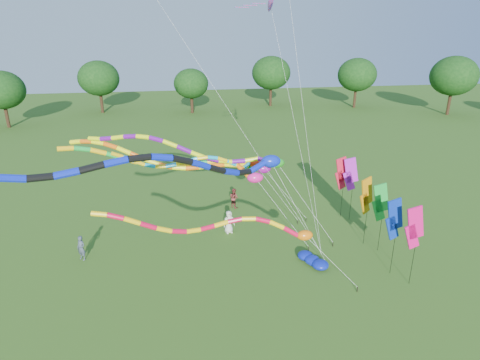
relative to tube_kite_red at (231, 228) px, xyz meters
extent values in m
plane|color=#295416|center=(3.52, -0.83, -4.14)|extent=(160.00, 160.00, 0.00)
cylinder|color=#382314|center=(41.52, 41.17, -2.57)|extent=(0.50, 0.50, 3.15)
ellipsoid|color=#0E330E|center=(41.52, 41.17, 1.54)|extent=(6.64, 6.64, 5.65)
cylinder|color=#382314|center=(29.13, 49.14, -2.41)|extent=(0.50, 0.50, 3.45)
ellipsoid|color=#0E330E|center=(29.13, 49.14, 2.10)|extent=(7.29, 7.29, 6.20)
cylinder|color=#382314|center=(14.75, 51.41, -2.61)|extent=(0.50, 0.50, 3.06)
ellipsoid|color=#0E330E|center=(14.75, 51.41, 1.38)|extent=(6.45, 6.45, 5.48)
cylinder|color=#382314|center=(0.78, 53.86, -2.88)|extent=(0.50, 0.50, 2.51)
ellipsoid|color=#0E330E|center=(0.78, 53.86, 0.39)|extent=(5.30, 5.30, 4.51)
cylinder|color=#382314|center=(-14.08, 53.77, -2.43)|extent=(0.50, 0.50, 3.43)
ellipsoid|color=#0E330E|center=(-14.08, 53.77, 2.05)|extent=(7.23, 7.23, 6.15)
cylinder|color=#382314|center=(-25.36, 43.86, -2.35)|extent=(0.50, 0.50, 3.58)
ellipsoid|color=#0E330E|center=(-25.36, 43.86, 2.32)|extent=(7.55, 7.55, 6.42)
cylinder|color=black|center=(6.68, -0.48, -3.99)|extent=(0.05, 0.05, 0.30)
cylinder|color=silver|center=(5.16, -0.38, -2.23)|extent=(0.02, 0.02, 4.46)
ellipsoid|color=orange|center=(3.64, -0.29, -0.59)|extent=(0.82, 0.52, 0.52)
cylinder|color=red|center=(2.96, -0.14, -0.41)|extent=(0.24, 0.24, 0.80)
cylinder|color=yellow|center=(2.29, 0.08, -0.09)|extent=(0.24, 0.24, 0.75)
cylinder|color=red|center=(1.62, 0.27, 0.12)|extent=(0.24, 0.24, 0.71)
cylinder|color=yellow|center=(0.95, 0.41, 0.19)|extent=(0.24, 0.24, 0.68)
cylinder|color=red|center=(0.27, 0.48, 0.13)|extent=(0.24, 0.24, 0.69)
cylinder|color=yellow|center=(-0.41, 0.48, 0.00)|extent=(0.24, 0.24, 0.70)
cylinder|color=red|center=(-1.09, 0.42, -0.13)|extent=(0.24, 0.24, 0.70)
cylinder|color=yellow|center=(-1.78, 0.30, -0.17)|extent=(0.24, 0.24, 0.70)
cylinder|color=red|center=(-2.47, 0.16, -0.07)|extent=(0.24, 0.24, 0.73)
cylinder|color=yellow|center=(-3.16, 0.01, 0.16)|extent=(0.24, 0.24, 0.76)
cylinder|color=red|center=(-3.85, -0.11, 0.48)|extent=(0.24, 0.24, 0.78)
cylinder|color=yellow|center=(-4.54, -0.20, 0.83)|extent=(0.24, 0.24, 0.77)
cylinder|color=red|center=(-5.23, -0.24, 1.11)|extent=(0.24, 0.24, 0.72)
cylinder|color=yellow|center=(-5.90, -0.20, 1.28)|extent=(0.24, 0.24, 0.69)
cylinder|color=black|center=(5.51, 4.03, -3.99)|extent=(0.05, 0.05, 0.30)
cylinder|color=silver|center=(3.88, 4.59, -1.65)|extent=(0.02, 0.02, 5.60)
ellipsoid|color=#E51987|center=(2.25, 5.16, 0.56)|extent=(1.00, 0.64, 0.64)
cylinder|color=orange|center=(1.62, 5.65, 0.84)|extent=(0.29, 0.29, 1.12)
cylinder|color=#FFF80D|center=(0.95, 6.17, 1.12)|extent=(0.29, 0.29, 0.81)
cylinder|color=orange|center=(0.18, 6.43, 1.06)|extent=(0.29, 0.29, 0.82)
cylinder|color=#FFF80D|center=(-0.61, 6.62, 0.95)|extent=(0.29, 0.29, 0.83)
cylinder|color=orange|center=(-1.42, 6.76, 0.86)|extent=(0.29, 0.29, 0.83)
cylinder|color=#FFF80D|center=(-2.24, 6.86, 0.87)|extent=(0.29, 0.29, 0.83)
cylinder|color=orange|center=(-3.07, 6.94, 1.02)|extent=(0.29, 0.29, 0.86)
cylinder|color=#FFF80D|center=(-3.89, 7.03, 1.30)|extent=(0.29, 0.29, 0.89)
cylinder|color=orange|center=(-4.71, 7.15, 1.66)|extent=(0.29, 0.29, 0.90)
cylinder|color=#FFF80D|center=(-5.51, 7.31, 2.02)|extent=(0.29, 0.29, 0.88)
cylinder|color=orange|center=(-6.29, 7.54, 2.31)|extent=(0.29, 0.29, 0.84)
cylinder|color=#FFF80D|center=(-7.04, 7.83, 2.46)|extent=(0.29, 0.29, 0.82)
cylinder|color=orange|center=(-7.78, 8.18, 2.47)|extent=(0.29, 0.29, 0.82)
cylinder|color=#FFF80D|center=(-8.49, 8.58, 2.37)|extent=(0.29, 0.29, 0.84)
cylinder|color=black|center=(7.23, 4.27, -3.99)|extent=(0.05, 0.05, 0.30)
cylinder|color=silver|center=(5.40, 4.68, -1.20)|extent=(0.02, 0.02, 6.51)
ellipsoid|color=#1E8918|center=(3.56, 5.08, 1.45)|extent=(0.92, 0.59, 0.59)
cylinder|color=#6B0D91|center=(2.88, 5.47, 1.51)|extent=(0.27, 0.27, 0.92)
cylinder|color=#E1F40C|center=(2.14, 5.80, 1.51)|extent=(0.27, 0.27, 0.81)
cylinder|color=#6B0D91|center=(1.34, 5.82, 1.44)|extent=(0.27, 0.27, 0.81)
cylinder|color=#E1F40C|center=(0.52, 5.81, 1.49)|extent=(0.27, 0.27, 0.82)
cylinder|color=#6B0D91|center=(-0.29, 5.79, 1.67)|extent=(0.27, 0.27, 0.85)
cylinder|color=#E1F40C|center=(-1.10, 5.79, 1.98)|extent=(0.27, 0.27, 0.88)
cylinder|color=#6B0D91|center=(-1.91, 5.83, 2.35)|extent=(0.27, 0.27, 0.89)
cylinder|color=#E1F40C|center=(-2.69, 5.93, 2.70)|extent=(0.27, 0.27, 0.86)
cylinder|color=#6B0D91|center=(-3.47, 6.10, 2.96)|extent=(0.27, 0.27, 0.82)
cylinder|color=#E1F40C|center=(-4.23, 6.33, 3.08)|extent=(0.27, 0.27, 0.80)
cylinder|color=#6B0D91|center=(-4.98, 6.62, 3.06)|extent=(0.27, 0.27, 0.81)
cylinder|color=#E1F40C|center=(-5.71, 6.95, 2.95)|extent=(0.27, 0.27, 0.83)
cylinder|color=#6B0D91|center=(-6.45, 7.31, 2.82)|extent=(0.27, 0.27, 0.82)
cylinder|color=#E1F40C|center=(-7.18, 7.67, 2.75)|extent=(0.27, 0.27, 0.81)
cylinder|color=black|center=(5.93, 2.17, -3.99)|extent=(0.05, 0.05, 0.30)
cylinder|color=silver|center=(3.95, 1.28, -0.37)|extent=(0.02, 0.02, 8.22)
ellipsoid|color=#0C23B5|center=(1.98, 0.38, 3.12)|extent=(0.93, 0.60, 0.60)
cylinder|color=#0B1FBA|center=(1.28, 0.08, 2.97)|extent=(0.27, 0.27, 0.87)
cylinder|color=black|center=(0.57, -0.32, 2.90)|extent=(0.27, 0.27, 0.85)
cylinder|color=#0B1FBA|center=(-0.10, -0.83, 3.12)|extent=(0.27, 0.27, 0.88)
cylinder|color=black|center=(-0.78, -1.31, 3.46)|extent=(0.27, 0.27, 0.91)
cylinder|color=#0B1FBA|center=(-1.48, -1.74, 3.84)|extent=(0.27, 0.27, 0.90)
cylinder|color=black|center=(-2.20, -2.12, 4.18)|extent=(0.27, 0.27, 0.87)
cylinder|color=#0B1FBA|center=(-2.96, -2.43, 4.42)|extent=(0.27, 0.27, 0.84)
cylinder|color=black|center=(-3.74, -2.68, 4.51)|extent=(0.27, 0.27, 0.83)
cylinder|color=#0B1FBA|center=(-4.54, -2.89, 4.48)|extent=(0.27, 0.27, 0.84)
cylinder|color=black|center=(-5.36, -3.06, 4.36)|extent=(0.27, 0.27, 0.85)
cylinder|color=#0B1FBA|center=(-6.18, -3.22, 4.25)|extent=(0.27, 0.27, 0.84)
cylinder|color=black|center=(-7.00, -3.39, 4.21)|extent=(0.27, 0.27, 0.83)
cylinder|color=#0B1FBA|center=(-7.80, -3.60, 4.31)|extent=(0.27, 0.27, 0.84)
cylinder|color=black|center=(5.97, 7.78, -3.99)|extent=(0.05, 0.05, 0.30)
cylinder|color=silver|center=(4.24, 7.31, -1.46)|extent=(0.02, 0.02, 5.99)
ellipsoid|color=red|center=(2.51, 6.84, 0.95)|extent=(0.77, 0.50, 0.50)
cylinder|color=#0CA4CC|center=(1.94, 6.48, 0.89)|extent=(0.22, 0.22, 0.72)
cylinder|color=yellow|center=(1.44, 6.08, 1.01)|extent=(0.22, 0.22, 0.69)
cylinder|color=#0CA4CC|center=(0.89, 5.85, 1.36)|extent=(0.22, 0.22, 0.68)
cylinder|color=yellow|center=(0.33, 5.69, 1.65)|extent=(0.22, 0.22, 0.64)
cylinder|color=#0CA4CC|center=(-0.26, 5.60, 1.82)|extent=(0.22, 0.22, 0.61)
cylinder|color=yellow|center=(-0.86, 5.56, 1.85)|extent=(0.22, 0.22, 0.61)
cylinder|color=#0CA4CC|center=(-1.47, 5.57, 1.76)|extent=(0.22, 0.22, 0.63)
cylinder|color=yellow|center=(-2.09, 5.60, 1.60)|extent=(0.22, 0.22, 0.64)
cylinder|color=#0CA4CC|center=(-2.71, 5.62, 1.47)|extent=(0.22, 0.22, 0.63)
cylinder|color=yellow|center=(-3.32, 5.63, 1.43)|extent=(0.22, 0.22, 0.61)
cylinder|color=#0CA4CC|center=(-3.92, 5.59, 1.53)|extent=(0.22, 0.22, 0.62)
cylinder|color=yellow|center=(-4.50, 5.49, 1.76)|extent=(0.22, 0.22, 0.66)
cylinder|color=#0CA4CC|center=(-5.07, 5.33, 2.08)|extent=(0.22, 0.22, 0.68)
cylinder|color=yellow|center=(-5.62, 5.10, 2.40)|extent=(0.22, 0.22, 0.67)
cylinder|color=black|center=(6.67, 7.98, -3.99)|extent=(0.05, 0.05, 0.30)
cylinder|color=silver|center=(5.01, 7.83, -1.81)|extent=(0.02, 0.02, 5.28)
ellipsoid|color=#900D89|center=(3.36, 7.68, 0.24)|extent=(1.02, 0.66, 0.66)
cylinder|color=green|center=(2.60, 7.34, 0.48)|extent=(0.30, 0.30, 1.13)
cylinder|color=yellow|center=(1.76, 7.02, 0.84)|extent=(0.30, 0.30, 0.91)
cylinder|color=green|center=(0.88, 7.04, 1.04)|extent=(0.30, 0.30, 0.89)
cylinder|color=yellow|center=(0.00, 7.10, 1.08)|extent=(0.30, 0.30, 0.89)
cylinder|color=green|center=(-0.88, 7.21, 1.02)|extent=(0.30, 0.30, 0.90)
cylinder|color=yellow|center=(-1.76, 7.32, 0.91)|extent=(0.30, 0.30, 0.90)
cylinder|color=green|center=(-2.64, 7.42, 0.84)|extent=(0.30, 0.30, 0.88)
cylinder|color=yellow|center=(-3.52, 7.49, 0.88)|extent=(0.30, 0.30, 0.88)
cylinder|color=green|center=(-4.39, 7.50, 1.05)|extent=(0.30, 0.30, 0.91)
cylinder|color=yellow|center=(-5.26, 7.44, 1.35)|extent=(0.30, 0.30, 0.94)
cylinder|color=green|center=(-6.12, 7.32, 1.72)|extent=(0.30, 0.30, 0.95)
cylinder|color=yellow|center=(-6.97, 7.13, 2.08)|extent=(0.30, 0.30, 0.94)
cylinder|color=green|center=(-7.82, 6.90, 2.36)|extent=(0.30, 0.30, 0.91)
cylinder|color=yellow|center=(-8.67, 6.63, 2.49)|extent=(0.30, 0.30, 0.89)
cylinder|color=black|center=(6.02, 3.17, -3.99)|extent=(0.04, 0.04, 0.30)
cylinder|color=silver|center=(4.57, 3.22, 4.03)|extent=(0.01, 0.01, 16.01)
cylinder|color=black|center=(6.02, 3.17, -3.99)|extent=(0.04, 0.04, 0.30)
cylinder|color=silver|center=(-0.22, 3.54, 6.06)|extent=(0.01, 0.01, 23.41)
cylinder|color=black|center=(6.02, 3.17, -3.99)|extent=(0.04, 0.04, 0.30)
cylinder|color=silver|center=(5.02, 6.50, 3.41)|extent=(0.01, 0.01, 16.08)
cone|color=purple|center=(4.01, 9.84, 10.65)|extent=(1.19, 1.29, 1.38)
cube|color=purple|center=(3.31, 9.84, 10.50)|extent=(0.90, 0.12, 0.04)
cube|color=purple|center=(2.76, 9.84, 10.38)|extent=(0.90, 0.12, 0.04)
cube|color=purple|center=(2.21, 9.84, 10.26)|extent=(0.90, 0.12, 0.04)
cylinder|color=black|center=(9.46, 8.34, -1.96)|extent=(0.02, 0.02, 4.36)
cube|color=red|center=(9.24, 8.29, -0.38)|extent=(1.15, 0.32, 1.93)
cube|color=red|center=(9.16, 8.28, -1.18)|extent=(1.00, 0.29, 1.51)
cylinder|color=black|center=(9.86, 3.37, -2.04)|extent=(0.02, 0.02, 4.20)
cube|color=green|center=(9.64, 3.38, -0.54)|extent=(1.16, 0.09, 1.93)
cube|color=green|center=(9.56, 3.38, -1.34)|extent=(1.01, 0.09, 1.51)
cylinder|color=black|center=(9.34, 4.31, -1.98)|extent=(0.02, 0.02, 4.31)
cube|color=orange|center=(9.14, 4.23, -0.43)|extent=(1.10, 0.51, 1.93)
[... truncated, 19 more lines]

